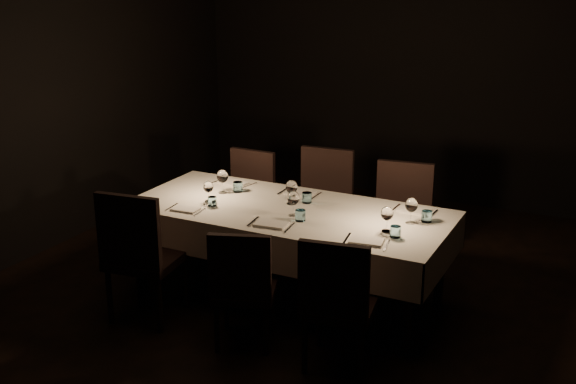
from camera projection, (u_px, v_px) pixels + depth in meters
The scene contains 14 objects.
room at pixel (288, 116), 5.39m from camera, with size 5.01×6.01×3.01m.
dining_table at pixel (288, 218), 5.64m from camera, with size 2.52×1.12×0.76m.
chair_near_left at pixel (140, 251), 5.31m from camera, with size 0.56×0.56×1.04m.
place_setting_near_left at pixel (202, 197), 5.69m from camera, with size 0.31×0.40×0.17m.
chair_near_center at pixel (243, 283), 4.96m from camera, with size 0.55×0.55×0.89m.
place_setting_near_center at pixel (288, 210), 5.36m from camera, with size 0.36×0.42×0.20m.
chair_near_right at pixel (337, 298), 4.67m from camera, with size 0.52×0.52×0.95m.
place_setting_near_right at pixel (383, 226), 5.05m from camera, with size 0.35×0.41×0.19m.
chair_far_left at pixel (247, 197), 6.67m from camera, with size 0.46×0.46×0.94m.
place_setting_far_left at pixel (229, 181), 6.06m from camera, with size 0.38×0.42×0.20m.
chair_far_center at pixel (322, 201), 6.45m from camera, with size 0.53×0.53×1.01m.
place_setting_far_center at pixel (298, 191), 5.79m from camera, with size 0.35×0.42×0.20m.
chair_far_right at pixel (401, 217), 6.07m from camera, with size 0.54×0.54×1.00m.
place_setting_far_right at pixel (416, 210), 5.37m from camera, with size 0.35×0.42×0.20m.
Camera 1 is at (2.38, -4.75, 2.62)m, focal length 45.00 mm.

